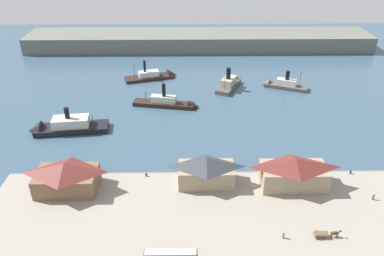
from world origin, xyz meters
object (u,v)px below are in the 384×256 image
ferry_mid_harbor (156,76)px  ferry_shed_customs_shed (206,171)px  mooring_post_east (351,172)px  mooring_post_center_east (146,175)px  ferry_shed_east_terminal (66,176)px  ferry_departing_north (230,83)px  ferry_approaching_west (171,103)px  pedestrian_near_west_shed (373,197)px  horse_cart (326,234)px  ferry_moored_east (281,84)px  pedestrian_walking_west (283,235)px  ferry_moored_west (63,127)px  ferry_shed_west_terminal (294,172)px

ferry_mid_harbor → ferry_shed_customs_shed: bearing=-76.5°
mooring_post_east → mooring_post_center_east: (-55.57, -0.40, 0.00)m
ferry_shed_east_terminal → ferry_mid_harbor: bearing=77.5°
ferry_departing_north → ferry_approaching_west: ferry_departing_north is taller
ferry_shed_customs_shed → pedestrian_near_west_shed: bearing=-9.9°
horse_cart → ferry_moored_east: (8.67, 84.13, -0.79)m
pedestrian_near_west_shed → mooring_post_center_east: size_ratio=1.90×
pedestrian_walking_west → ferry_mid_harbor: ferry_mid_harbor is taller
pedestrian_near_west_shed → ferry_moored_west: bearing=157.1°
ferry_moored_west → ferry_shed_customs_shed: bearing=-32.8°
ferry_shed_customs_shed → ferry_departing_north: ferry_departing_north is taller
ferry_moored_east → ferry_mid_harbor: ferry_mid_harbor is taller
ferry_shed_east_terminal → ferry_mid_harbor: ferry_shed_east_terminal is taller
ferry_shed_west_terminal → mooring_post_center_east: 38.83m
pedestrian_walking_west → mooring_post_center_east: pedestrian_walking_west is taller
ferry_shed_customs_shed → ferry_departing_north: (13.02, 65.74, -3.43)m
pedestrian_near_west_shed → ferry_departing_north: ferry_departing_north is taller
ferry_shed_customs_shed → ferry_moored_west: (-45.93, 29.56, -3.47)m
horse_cart → ferry_departing_north: ferry_departing_north is taller
ferry_shed_east_terminal → mooring_post_east: bearing=4.2°
ferry_moored_west → mooring_post_east: bearing=-16.9°
pedestrian_walking_west → ferry_moored_west: ferry_moored_west is taller
mooring_post_center_east → ferry_mid_harbor: ferry_mid_harbor is taller
ferry_moored_east → ferry_approaching_west: ferry_approaching_west is taller
pedestrian_near_west_shed → ferry_moored_east: ferry_moored_east is taller
mooring_post_east → ferry_approaching_west: 67.07m
mooring_post_center_east → ferry_departing_north: bearing=65.2°
mooring_post_east → ferry_departing_north: ferry_departing_north is taller
mooring_post_east → ferry_mid_harbor: bearing=128.7°
ferry_moored_west → ferry_approaching_west: size_ratio=1.03×
mooring_post_east → ferry_moored_west: bearing=163.1°
mooring_post_east → pedestrian_near_west_shed: bearing=-82.2°
pedestrian_near_west_shed → mooring_post_center_east: bearing=169.7°
ferry_shed_west_terminal → ferry_mid_harbor: (-40.65, 76.81, -4.29)m
horse_cart → ferry_approaching_west: bearing=118.5°
ferry_shed_customs_shed → ferry_approaching_west: size_ratio=0.58×
mooring_post_east → ferry_shed_east_terminal: bearing=-175.8°
mooring_post_east → ferry_mid_harbor: ferry_mid_harbor is taller
mooring_post_east → pedestrian_walking_west: bearing=-135.7°
pedestrian_walking_west → mooring_post_east: (23.62, 23.08, -0.32)m
ferry_shed_customs_shed → pedestrian_near_west_shed: size_ratio=8.52×
ferry_shed_customs_shed → mooring_post_center_east: size_ratio=16.24×
ferry_shed_east_terminal → ferry_approaching_west: size_ratio=0.61×
ferry_moored_east → ferry_departing_north: 21.07m
ferry_shed_west_terminal → mooring_post_east: size_ratio=18.89×
ferry_mid_harbor → ferry_moored_west: bearing=-121.0°
ferry_shed_west_terminal → pedestrian_walking_west: ferry_shed_west_terminal is taller
ferry_shed_customs_shed → ferry_shed_west_terminal: ferry_shed_west_terminal is taller
mooring_post_center_east → ferry_moored_west: 39.95m
ferry_approaching_west → pedestrian_walking_west: bearing=-68.1°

